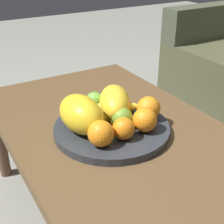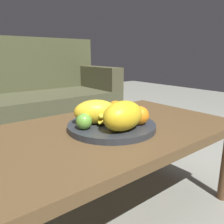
% 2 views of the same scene
% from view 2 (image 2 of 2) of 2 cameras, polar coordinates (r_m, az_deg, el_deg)
% --- Properties ---
extents(ground_plane, '(8.00, 8.00, 0.00)m').
position_cam_2_polar(ground_plane, '(1.20, -0.84, -23.66)').
color(ground_plane, gray).
extents(coffee_table, '(1.14, 0.68, 0.43)m').
position_cam_2_polar(coffee_table, '(1.01, -0.92, -6.30)').
color(coffee_table, brown).
rests_on(coffee_table, ground_plane).
extents(couch, '(1.70, 0.70, 0.90)m').
position_cam_2_polar(couch, '(2.13, -22.20, 1.55)').
color(couch, '#474830').
rests_on(couch, ground_plane).
extents(fruit_bowl, '(0.38, 0.38, 0.03)m').
position_cam_2_polar(fruit_bowl, '(0.97, -0.00, -3.56)').
color(fruit_bowl, '#2D3137').
rests_on(fruit_bowl, coffee_table).
extents(melon_large_front, '(0.21, 0.17, 0.10)m').
position_cam_2_polar(melon_large_front, '(0.96, -4.21, 0.08)').
color(melon_large_front, yellow).
rests_on(melon_large_front, fruit_bowl).
extents(melon_smaller_beside, '(0.19, 0.13, 0.12)m').
position_cam_2_polar(melon_smaller_beside, '(0.87, 2.80, -0.96)').
color(melon_smaller_beside, yellow).
rests_on(melon_smaller_beside, fruit_bowl).
extents(orange_front, '(0.07, 0.07, 0.07)m').
position_cam_2_polar(orange_front, '(1.01, 4.07, -0.23)').
color(orange_front, orange).
rests_on(orange_front, fruit_bowl).
extents(orange_left, '(0.08, 0.08, 0.08)m').
position_cam_2_polar(orange_left, '(1.06, 0.91, 0.83)').
color(orange_left, orange).
rests_on(orange_left, fruit_bowl).
extents(orange_right, '(0.08, 0.08, 0.08)m').
position_cam_2_polar(orange_right, '(0.95, 7.07, -0.87)').
color(orange_right, orange).
rests_on(orange_right, fruit_bowl).
extents(orange_back, '(0.08, 0.08, 0.08)m').
position_cam_2_polar(orange_back, '(1.07, -3.39, 0.99)').
color(orange_back, orange).
rests_on(orange_back, fruit_bowl).
extents(apple_front, '(0.07, 0.07, 0.07)m').
position_cam_2_polar(apple_front, '(1.00, 0.11, -0.36)').
color(apple_front, olive).
rests_on(apple_front, fruit_bowl).
extents(apple_left, '(0.06, 0.06, 0.06)m').
position_cam_2_polar(apple_left, '(0.89, -7.15, -2.37)').
color(apple_left, '#69AC3B').
rests_on(apple_left, fruit_bowl).
extents(banana_bunch, '(0.17, 0.16, 0.06)m').
position_cam_2_polar(banana_bunch, '(0.97, -2.87, -1.16)').
color(banana_bunch, gold).
rests_on(banana_bunch, fruit_bowl).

